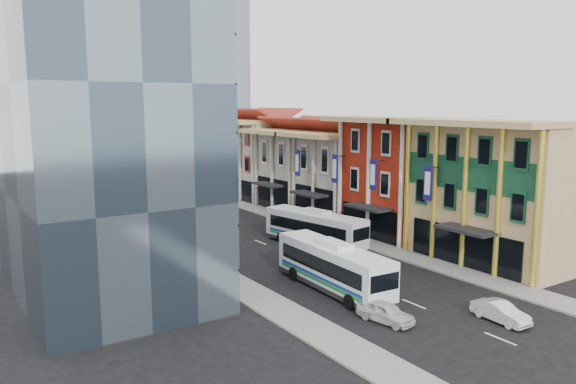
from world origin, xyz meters
TOP-DOWN VIEW (x-y plane):
  - ground at (0.00, 0.00)m, footprint 200.00×200.00m
  - sidewalk_right at (8.50, 22.00)m, footprint 3.00×90.00m
  - sidewalk_left at (-8.50, 22.00)m, footprint 3.00×90.00m
  - shophouse_tan at (14.00, 5.00)m, footprint 8.00×14.00m
  - shophouse_red at (14.00, 17.00)m, footprint 8.00×10.00m
  - shophouse_cream_near at (14.00, 26.50)m, footprint 8.00×9.00m
  - shophouse_cream_mid at (14.00, 35.50)m, footprint 8.00×9.00m
  - shophouse_cream_far at (14.00, 46.00)m, footprint 8.00×12.00m
  - office_tower at (-17.00, 19.00)m, footprint 12.00×26.00m
  - office_block_far at (-16.00, 42.00)m, footprint 10.00×18.00m
  - bus_left_near at (-2.87, 6.45)m, footprint 3.29×11.83m
  - bus_left_far at (-5.50, 32.83)m, footprint 3.74×12.65m
  - bus_right at (3.64, 17.68)m, footprint 4.78×11.75m
  - sedan_left at (-3.90, -0.31)m, footprint 2.34×4.14m
  - sedan_right at (2.29, -4.30)m, footprint 1.52×3.93m

SIDE VIEW (x-z plane):
  - ground at x=0.00m, z-range 0.00..0.00m
  - sidewalk_right at x=8.50m, z-range 0.00..0.15m
  - sidewalk_left at x=-8.50m, z-range 0.00..0.15m
  - sedan_right at x=2.29m, z-range 0.00..1.28m
  - sedan_left at x=-3.90m, z-range 0.00..1.33m
  - bus_right at x=3.64m, z-range 0.00..3.67m
  - bus_left_near at x=-2.87m, z-range 0.00..3.76m
  - bus_left_far at x=-5.50m, z-range 0.00..4.00m
  - shophouse_cream_near at x=14.00m, z-range 0.00..10.00m
  - shophouse_cream_mid at x=14.00m, z-range 0.00..10.00m
  - shophouse_cream_far at x=14.00m, z-range 0.00..11.00m
  - shophouse_tan at x=14.00m, z-range 0.00..12.00m
  - shophouse_red at x=14.00m, z-range 0.00..12.00m
  - office_block_far at x=-16.00m, z-range 0.00..14.00m
  - office_tower at x=-17.00m, z-range 0.00..30.00m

